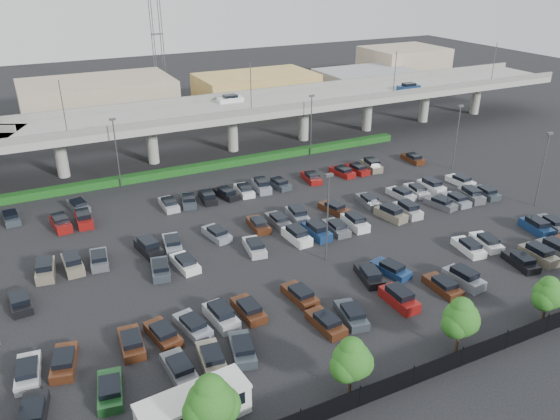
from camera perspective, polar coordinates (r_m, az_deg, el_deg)
name	(u,v)px	position (r m, az deg, el deg)	size (l,w,h in m)	color
ground	(293,231)	(67.44, 1.32, -2.18)	(280.00, 280.00, 0.00)	black
overpass	(202,115)	(92.63, -8.11, 9.80)	(150.00, 13.00, 15.80)	gray
hedge	(220,164)	(88.29, -6.24, 4.78)	(66.00, 1.60, 1.10)	#103711
fence	(452,362)	(47.97, 17.51, -14.86)	(70.00, 0.10, 2.00)	black
tree_row	(450,323)	(47.66, 17.39, -11.17)	(65.07, 3.66, 5.94)	#332316
shuttle_bus	(194,407)	(41.98, -8.99, -19.69)	(8.34, 3.51, 2.61)	silver
parked_cars	(307,237)	(64.83, 2.87, -2.79)	(63.13, 41.69, 1.67)	black
light_poles	(254,184)	(64.85, -2.69, 2.72)	(66.90, 48.38, 10.30)	#4B4C50
distant_buildings	(213,91)	(124.76, -7.00, 12.23)	(138.00, 24.00, 9.00)	gray
comm_tower	(157,31)	(131.94, -12.77, 17.75)	(2.40, 2.40, 30.00)	#4B4C50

